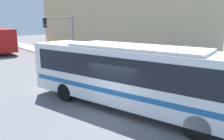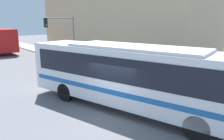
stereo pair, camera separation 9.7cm
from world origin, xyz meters
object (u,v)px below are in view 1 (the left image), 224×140
fire_hydrant (126,72)px  traffic_light_pole (62,31)px  city_bus (135,74)px  pedestrian_mid_block (92,54)px  delivery_truck (0,40)px  parking_meter (94,58)px  pedestrian_near_corner (74,51)px

fire_hydrant → traffic_light_pole: traffic_light_pole is taller
city_bus → pedestrian_mid_block: bearing=50.6°
delivery_truck → parking_meter: 16.75m
city_bus → delivery_truck: 25.36m
fire_hydrant → parking_meter: 4.37m
city_bus → fire_hydrant: city_bus is taller
parking_meter → traffic_light_pole: bearing=104.4°
delivery_truck → pedestrian_near_corner: bearing=-62.1°
fire_hydrant → pedestrian_near_corner: pedestrian_near_corner is taller
city_bus → fire_hydrant: 6.40m
pedestrian_mid_block → delivery_truck: bearing=111.0°
traffic_light_pole → parking_meter: 4.82m
fire_hydrant → parking_meter: parking_meter is taller
delivery_truck → parking_meter: delivery_truck is taller
fire_hydrant → pedestrian_near_corner: 10.23m
pedestrian_near_corner → pedestrian_mid_block: size_ratio=0.90×
traffic_light_pole → delivery_truck: bearing=105.1°
traffic_light_pole → parking_meter: (1.04, -4.07, -2.36)m
fire_hydrant → traffic_light_pole: bearing=97.1°
parking_meter → pedestrian_mid_block: (1.11, 2.04, 0.05)m
city_bus → pedestrian_mid_block: size_ratio=6.83×
city_bus → traffic_light_pole: 13.65m
fire_hydrant → traffic_light_pole: 8.95m
parking_meter → fire_hydrant: bearing=-90.0°
fire_hydrant → pedestrian_near_corner: size_ratio=0.43×
pedestrian_near_corner → traffic_light_pole: bearing=-142.0°
delivery_truck → pedestrian_mid_block: (5.41, -14.12, -0.71)m
traffic_light_pole → pedestrian_mid_block: 3.75m
city_bus → traffic_light_pole: size_ratio=2.68×
fire_hydrant → pedestrian_mid_block: bearing=80.1°
pedestrian_mid_block → traffic_light_pole: bearing=136.7°
delivery_truck → pedestrian_near_corner: size_ratio=4.52×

